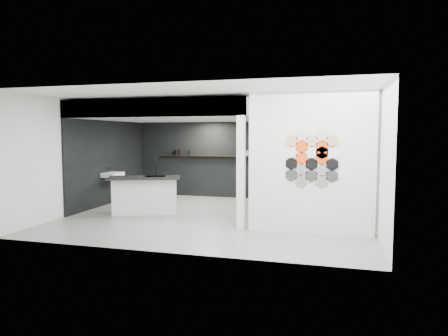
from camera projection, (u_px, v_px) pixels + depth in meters
floor at (217, 217)px, 9.52m from camera, size 7.00×6.00×0.01m
partition_panel at (311, 163)px, 7.85m from camera, size 2.45×0.15×2.80m
bay_clad_back at (204, 159)px, 12.62m from camera, size 4.40×0.04×2.35m
bay_clad_left at (109, 162)px, 11.29m from camera, size 0.04×4.00×2.35m
bulkhead at (180, 112)px, 10.61m from camera, size 4.40×4.00×0.40m
corner_column at (241, 173)px, 8.24m from camera, size 0.16×0.16×2.35m
fascia_beam at (148, 108)px, 8.76m from camera, size 4.40×0.16×0.40m
wall_basin at (113, 175)px, 11.07m from camera, size 0.40×0.60×0.12m
display_shelf at (206, 156)px, 12.48m from camera, size 3.00×0.15×0.04m
kitchen_island at (145, 195)px, 9.90m from camera, size 1.91×1.34×1.41m
stockpot at (177, 152)px, 12.72m from camera, size 0.24×0.24×0.16m
kettle at (240, 153)px, 12.18m from camera, size 0.17×0.17×0.14m
glass_bowl at (248, 154)px, 12.12m from camera, size 0.20×0.20×0.11m
glass_vase at (248, 153)px, 12.11m from camera, size 0.14×0.14×0.15m
bottle_dark at (189, 153)px, 12.62m from camera, size 0.06×0.06×0.14m
utensil_cup at (174, 153)px, 12.75m from camera, size 0.09×0.09×0.11m
hex_tile_cluster at (312, 158)px, 7.75m from camera, size 1.04×0.02×1.16m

